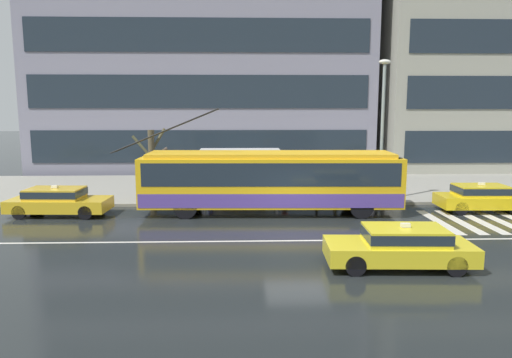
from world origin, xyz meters
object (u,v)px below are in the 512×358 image
(taxi_oncoming_near, at_px, (401,245))
(pedestrian_at_shelter, at_px, (317,171))
(pedestrian_approaching_curb, at_px, (284,164))
(street_lamp, at_px, (383,119))
(pedestrian_walking_past, at_px, (210,178))
(pedestrian_waiting_by_pole, at_px, (336,170))
(trolleybus, at_px, (271,180))
(street_tree_bare, at_px, (152,159))
(bus_shelter, at_px, (240,162))
(taxi_queued_behind_bus, at_px, (58,200))
(taxi_ahead_of_bus, at_px, (483,197))

(taxi_oncoming_near, bearing_deg, pedestrian_at_shelter, 96.10)
(pedestrian_approaching_curb, relative_size, street_lamp, 0.28)
(pedestrian_walking_past, relative_size, pedestrian_waiting_by_pole, 0.83)
(trolleybus, distance_m, pedestrian_walking_past, 4.69)
(pedestrian_walking_past, height_order, street_tree_bare, street_tree_bare)
(pedestrian_approaching_curb, bearing_deg, trolleybus, -102.85)
(trolleybus, xyz_separation_m, bus_shelter, (-1.42, 3.32, 0.47))
(pedestrian_approaching_curb, xyz_separation_m, street_lamp, (4.71, -2.50, 2.55))
(pedestrian_waiting_by_pole, relative_size, street_tree_bare, 0.56)
(pedestrian_approaching_curb, bearing_deg, street_tree_bare, 179.33)
(street_tree_bare, bearing_deg, pedestrian_at_shelter, -16.38)
(pedestrian_at_shelter, bearing_deg, street_tree_bare, 163.62)
(pedestrian_waiting_by_pole, height_order, street_lamp, street_lamp)
(taxi_queued_behind_bus, xyz_separation_m, pedestrian_at_shelter, (12.22, 2.29, 0.96))
(trolleybus, height_order, taxi_ahead_of_bus, trolleybus)
(pedestrian_at_shelter, distance_m, pedestrian_waiting_by_pole, 1.03)
(taxi_oncoming_near, height_order, pedestrian_walking_past, pedestrian_walking_past)
(taxi_queued_behind_bus, relative_size, bus_shelter, 1.09)
(bus_shelter, height_order, pedestrian_approaching_curb, bus_shelter)
(trolleybus, height_order, street_lamp, street_lamp)
(taxi_oncoming_near, relative_size, pedestrian_approaching_curb, 2.25)
(taxi_queued_behind_bus, xyz_separation_m, street_lamp, (15.48, 2.30, 3.60))
(taxi_queued_behind_bus, relative_size, street_tree_bare, 1.27)
(trolleybus, bearing_deg, taxi_ahead_of_bus, 0.10)
(street_lamp, bearing_deg, bus_shelter, 170.43)
(pedestrian_walking_past, bearing_deg, pedestrian_approaching_curb, 14.55)
(bus_shelter, bearing_deg, street_lamp, -9.57)
(taxi_oncoming_near, distance_m, pedestrian_waiting_by_pole, 10.01)
(pedestrian_at_shelter, xyz_separation_m, pedestrian_walking_past, (-5.53, 1.45, -0.54))
(street_tree_bare, bearing_deg, bus_shelter, -15.69)
(taxi_oncoming_near, relative_size, street_lamp, 0.64)
(taxi_ahead_of_bus, distance_m, bus_shelter, 12.02)
(taxi_ahead_of_bus, height_order, pedestrian_approaching_curb, pedestrian_approaching_curb)
(taxi_queued_behind_bus, height_order, pedestrian_waiting_by_pole, pedestrian_waiting_by_pole)
(trolleybus, distance_m, pedestrian_waiting_by_pole, 4.19)
(pedestrian_approaching_curb, height_order, pedestrian_walking_past, pedestrian_approaching_curb)
(pedestrian_waiting_by_pole, bearing_deg, pedestrian_at_shelter, -171.43)
(street_tree_bare, bearing_deg, taxi_ahead_of_bus, -15.94)
(pedestrian_approaching_curb, height_order, pedestrian_waiting_by_pole, pedestrian_approaching_curb)
(taxi_oncoming_near, xyz_separation_m, pedestrian_walking_past, (-6.58, 11.25, 0.42))
(pedestrian_approaching_curb, relative_size, street_tree_bare, 0.56)
(trolleybus, xyz_separation_m, taxi_oncoming_near, (3.55, -7.70, -0.87))
(pedestrian_walking_past, distance_m, pedestrian_waiting_by_pole, 6.71)
(street_lamp, height_order, street_tree_bare, street_lamp)
(pedestrian_walking_past, relative_size, street_tree_bare, 0.46)
(taxi_queued_behind_bus, relative_size, taxi_oncoming_near, 1.00)
(street_lamp, bearing_deg, taxi_queued_behind_bus, -171.55)
(pedestrian_walking_past, bearing_deg, taxi_oncoming_near, -59.68)
(bus_shelter, height_order, pedestrian_waiting_by_pole, bus_shelter)
(bus_shelter, xyz_separation_m, pedestrian_walking_past, (-1.61, 0.23, -0.92))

